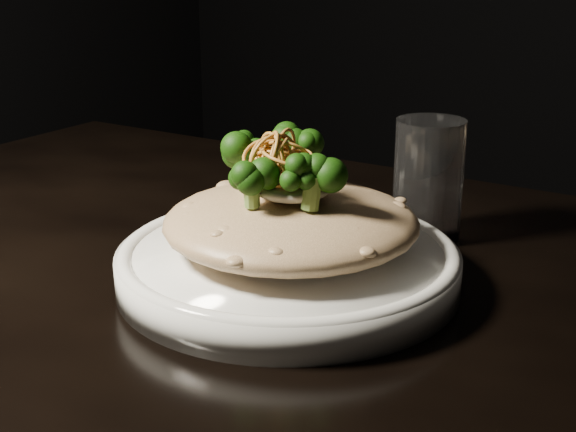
# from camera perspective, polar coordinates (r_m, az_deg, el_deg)

# --- Properties ---
(table) EXTENTS (1.10, 0.80, 0.75)m
(table) POSITION_cam_1_polar(r_m,az_deg,el_deg) (0.63, -3.07, -13.05)
(table) COLOR black
(table) RESTS_ON ground
(plate) EXTENTS (0.26, 0.26, 0.03)m
(plate) POSITION_cam_1_polar(r_m,az_deg,el_deg) (0.62, 0.00, -3.61)
(plate) COLOR white
(plate) RESTS_ON table
(risotto) EXTENTS (0.20, 0.20, 0.04)m
(risotto) POSITION_cam_1_polar(r_m,az_deg,el_deg) (0.61, 0.21, -0.43)
(risotto) COLOR brown
(risotto) RESTS_ON plate
(broccoli) EXTENTS (0.12, 0.12, 0.04)m
(broccoli) POSITION_cam_1_polar(r_m,az_deg,el_deg) (0.60, -0.34, 3.55)
(broccoli) COLOR black
(broccoli) RESTS_ON risotto
(cheese) EXTENTS (0.06, 0.06, 0.02)m
(cheese) POSITION_cam_1_polar(r_m,az_deg,el_deg) (0.59, 0.29, 2.00)
(cheese) COLOR white
(cheese) RESTS_ON risotto
(shallots) EXTENTS (0.05, 0.05, 0.03)m
(shallots) POSITION_cam_1_polar(r_m,az_deg,el_deg) (0.59, -0.37, 4.42)
(shallots) COLOR #93561F
(shallots) RESTS_ON cheese
(drinking_glass) EXTENTS (0.06, 0.06, 0.11)m
(drinking_glass) POSITION_cam_1_polar(r_m,az_deg,el_deg) (0.71, 9.94, 2.55)
(drinking_glass) COLOR silver
(drinking_glass) RESTS_ON table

